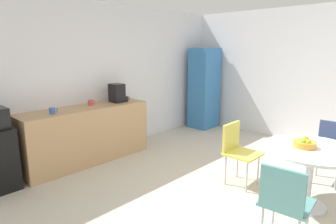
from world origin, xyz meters
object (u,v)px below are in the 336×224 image
object	(u,v)px
chair_yellow	(237,146)
coffee_maker	(117,93)
locker_cabinet	(204,88)
mug_white	(52,111)
fruit_bowl	(305,143)
round_table	(311,160)
chair_teal	(284,198)
mug_green	(91,103)
mug_red	(126,99)
chair_navy	(331,145)

from	to	relation	value
chair_yellow	coffee_maker	size ratio (longest dim) A/B	2.59
locker_cabinet	mug_white	size ratio (longest dim) A/B	14.17
mug_white	fruit_bowl	bearing A→B (deg)	-62.56
chair_yellow	coffee_maker	xyz separation A→B (m)	(-0.35, 2.18, 0.54)
round_table	fruit_bowl	world-z (taller)	fruit_bowl
chair_teal	coffee_maker	world-z (taller)	coffee_maker
mug_white	locker_cabinet	bearing A→B (deg)	-0.06
chair_yellow	mug_green	bearing A→B (deg)	110.63
mug_red	mug_green	bearing A→B (deg)	167.34
chair_teal	mug_red	size ratio (longest dim) A/B	6.43
chair_teal	mug_green	world-z (taller)	mug_green
chair_navy	coffee_maker	size ratio (longest dim) A/B	2.59
round_table	chair_navy	world-z (taller)	chair_navy
chair_navy	fruit_bowl	xyz separation A→B (m)	(-0.97, 0.04, 0.25)
mug_white	mug_red	size ratio (longest dim) A/B	1.00
chair_yellow	chair_teal	size ratio (longest dim) A/B	1.00
mug_white	mug_red	world-z (taller)	same
chair_navy	mug_green	world-z (taller)	mug_green
chair_yellow	chair_teal	world-z (taller)	same
locker_cabinet	mug_white	bearing A→B (deg)	179.94
chair_teal	coffee_maker	xyz separation A→B (m)	(0.58, 3.20, 0.54)
chair_teal	chair_navy	bearing A→B (deg)	3.46
chair_navy	mug_white	xyz separation A→B (m)	(-2.50, 2.99, 0.43)
locker_cabinet	round_table	distance (m)	3.66
fruit_bowl	mug_white	world-z (taller)	mug_white
mug_green	coffee_maker	size ratio (longest dim) A/B	0.40
chair_teal	mug_white	bearing A→B (deg)	101.38
chair_teal	mug_white	xyz separation A→B (m)	(-0.63, 3.11, 0.43)
chair_navy	mug_red	size ratio (longest dim) A/B	6.43
mug_green	round_table	bearing A→B (deg)	-75.09
chair_navy	fruit_bowl	bearing A→B (deg)	177.43
mug_green	coffee_maker	xyz separation A→B (m)	(0.49, -0.06, 0.11)
locker_cabinet	chair_navy	world-z (taller)	locker_cabinet
locker_cabinet	coffee_maker	size ratio (longest dim) A/B	5.71
chair_teal	locker_cabinet	bearing A→B (deg)	46.16
locker_cabinet	chair_navy	xyz separation A→B (m)	(-1.10, -2.99, -0.39)
chair_navy	coffee_maker	xyz separation A→B (m)	(-1.30, 3.09, 0.54)
mug_green	mug_red	world-z (taller)	same
chair_teal	coffee_maker	size ratio (longest dim) A/B	2.59
fruit_bowl	mug_green	xyz separation A→B (m)	(-0.81, 3.10, 0.17)
chair_navy	mug_green	size ratio (longest dim) A/B	6.43
chair_navy	chair_yellow	distance (m)	1.31
chair_navy	mug_red	world-z (taller)	mug_red
fruit_bowl	round_table	bearing A→B (deg)	-66.85
mug_white	mug_green	world-z (taller)	same
mug_white	coffee_maker	bearing A→B (deg)	4.57
mug_white	coffee_maker	size ratio (longest dim) A/B	0.40
fruit_bowl	mug_green	world-z (taller)	mug_green
round_table	chair_navy	size ratio (longest dim) A/B	1.26
locker_cabinet	fruit_bowl	size ratio (longest dim) A/B	7.32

